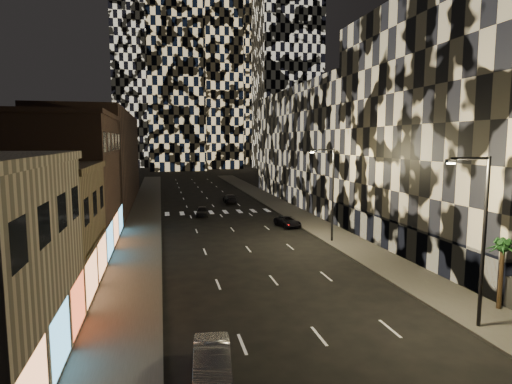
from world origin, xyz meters
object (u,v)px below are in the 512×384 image
streetlight_near (480,230)px  streetlight_far (331,188)px  car_dark_midlane (202,211)px  car_silver_parked (212,362)px  car_dark_oncoming (230,198)px  car_dark_rightlane (288,222)px  palm_tree (503,251)px

streetlight_near → streetlight_far: same height
streetlight_near → car_dark_midlane: bearing=106.2°
streetlight_far → car_silver_parked: size_ratio=2.04×
car_dark_oncoming → car_dark_rightlane: bearing=101.4°
streetlight_far → car_dark_oncoming: size_ratio=1.89×
palm_tree → streetlight_near: bearing=-150.1°
streetlight_near → car_dark_oncoming: (-5.32, 48.45, -4.66)m
streetlight_near → car_dark_midlane: (-10.86, 37.30, -4.70)m
streetlight_far → palm_tree: 18.54m
streetlight_far → car_dark_oncoming: bearing=100.6°
car_silver_parked → streetlight_far: bearing=62.5°
car_dark_midlane → car_dark_rightlane: size_ratio=0.89×
streetlight_near → car_dark_midlane: size_ratio=2.35×
streetlight_near → car_dark_rightlane: 28.58m
car_dark_oncoming → palm_tree: 47.50m
streetlight_near → car_silver_parked: 14.99m
car_dark_midlane → palm_tree: palm_tree is taller
car_dark_rightlane → streetlight_far: bearing=-84.7°
car_dark_midlane → car_dark_oncoming: bearing=70.8°
streetlight_near → car_silver_parked: (-14.15, -1.72, -4.63)m
car_silver_parked → car_dark_rightlane: (12.32, 29.85, -0.13)m
streetlight_near → car_dark_oncoming: bearing=96.3°
streetlight_far → car_dark_rightlane: (-1.84, 8.13, -4.75)m
car_dark_oncoming → car_dark_midlane: bearing=65.3°
streetlight_near → car_dark_oncoming: streetlight_near is taller
car_dark_oncoming → palm_tree: palm_tree is taller
car_silver_parked → car_dark_oncoming: (8.83, 50.18, -0.03)m
car_dark_midlane → car_dark_oncoming: car_dark_oncoming is taller
car_silver_parked → palm_tree: size_ratio=1.05×
streetlight_far → car_dark_midlane: bearing=122.1°
streetlight_far → car_dark_midlane: size_ratio=2.35×
car_silver_parked → car_dark_midlane: 39.16m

